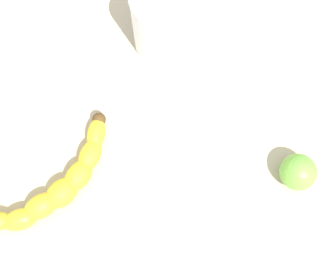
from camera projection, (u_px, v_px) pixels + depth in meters
The scene contains 4 objects.
wooden_tabletop at pixel (124, 160), 65.14cm from camera, with size 120.00×120.00×3.00cm, color #C8B691.
banana at pixel (56, 186), 60.59cm from camera, with size 9.46×22.91×3.61cm.
smoothie_glass at pixel (159, 23), 63.91cm from camera, with size 7.79×7.79×11.95cm.
lime_fruit at pixel (298, 172), 60.46cm from camera, with size 5.07×5.07×5.07cm, color #75C142.
Camera 1 is at (16.39, -3.30, 64.98)cm, focal length 47.35 mm.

